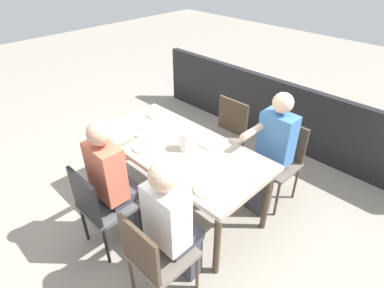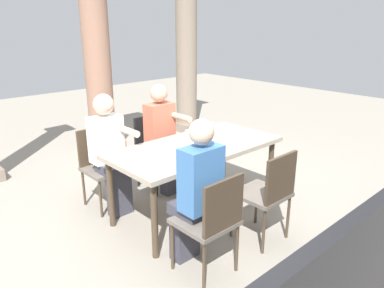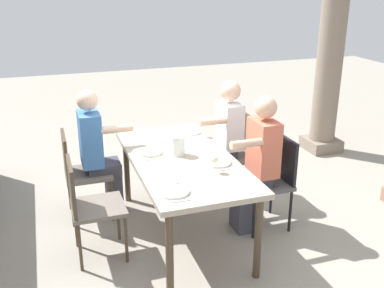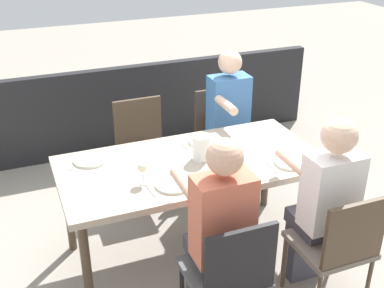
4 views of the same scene
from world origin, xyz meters
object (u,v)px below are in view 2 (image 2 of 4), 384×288
at_px(diner_man_white, 196,190).
at_px(chair_mid_north, 155,147).
at_px(dining_table, 196,152).
at_px(plate_2, 195,135).
at_px(plate_1, 199,155).
at_px(plate_0, 130,152).
at_px(wine_glass_2, 212,125).
at_px(stone_column_centre, 98,64).
at_px(diner_guest_third, 163,136).
at_px(chair_west_north, 102,162).
at_px(chair_west_south, 212,218).
at_px(stone_column_far, 186,49).
at_px(chair_mid_south, 269,190).
at_px(plate_3, 256,138).
at_px(water_pitcher, 191,140).
at_px(diner_woman_green, 110,150).

bearing_deg(diner_man_white, chair_mid_north, 64.30).
height_order(dining_table, plate_2, plate_2).
bearing_deg(plate_1, plate_0, 129.76).
height_order(diner_man_white, wine_glass_2, diner_man_white).
height_order(stone_column_centre, plate_2, stone_column_centre).
relative_size(diner_guest_third, wine_glass_2, 8.61).
bearing_deg(diner_guest_third, plate_0, -151.07).
xyz_separation_m(diner_guest_third, plate_0, (-0.74, -0.41, 0.08)).
height_order(dining_table, chair_west_north, chair_west_north).
xyz_separation_m(chair_west_south, chair_mid_north, (0.74, 1.73, -0.01)).
bearing_deg(plate_0, stone_column_far, 39.21).
relative_size(chair_mid_south, wine_glass_2, 5.94).
height_order(dining_table, chair_mid_north, chair_mid_north).
xyz_separation_m(chair_mid_north, plate_3, (0.54, -1.13, 0.27)).
bearing_deg(chair_west_south, water_pitcher, 56.80).
relative_size(chair_mid_south, water_pitcher, 5.05).
bearing_deg(plate_2, chair_mid_north, 100.80).
distance_m(diner_guest_third, plate_2, 0.46).
height_order(chair_mid_north, chair_mid_south, chair_mid_south).
bearing_deg(plate_0, wine_glass_2, -6.98).
height_order(plate_0, plate_2, same).
bearing_deg(diner_guest_third, diner_woman_green, -178.05).
distance_m(diner_man_white, water_pitcher, 0.87).
xyz_separation_m(diner_guest_third, plate_2, (0.11, -0.43, 0.08)).
height_order(plate_0, plate_3, same).
relative_size(chair_mid_south, diner_woman_green, 0.70).
bearing_deg(chair_mid_south, plate_2, 84.07).
relative_size(plate_0, wine_glass_2, 1.51).
height_order(chair_west_south, diner_guest_third, diner_guest_third).
distance_m(plate_2, water_pitcher, 0.41).
bearing_deg(stone_column_far, dining_table, -129.98).
xyz_separation_m(chair_west_south, plate_0, (0.01, 1.14, 0.26)).
bearing_deg(plate_2, water_pitcher, -138.34).
distance_m(plate_3, water_pitcher, 0.77).
relative_size(chair_west_south, wine_glass_2, 5.89).
bearing_deg(chair_west_north, plate_3, -41.50).
bearing_deg(chair_west_south, dining_table, 53.58).
bearing_deg(chair_mid_south, plate_3, 47.74).
relative_size(chair_west_south, chair_mid_north, 1.00).
bearing_deg(stone_column_far, diner_man_white, -130.71).
relative_size(chair_mid_north, diner_guest_third, 0.68).
xyz_separation_m(chair_mid_south, diner_guest_third, (0.00, 1.55, 0.17)).
relative_size(stone_column_centre, stone_column_far, 0.91).
height_order(diner_woman_green, water_pitcher, diner_woman_green).
relative_size(stone_column_centre, plate_2, 11.93).
xyz_separation_m(dining_table, plate_0, (-0.63, 0.28, 0.08)).
bearing_deg(wine_glass_2, plate_3, -58.83).
xyz_separation_m(diner_guest_third, stone_column_far, (2.00, 1.83, 0.82)).
bearing_deg(diner_woman_green, plate_1, -64.17).
height_order(chair_west_north, water_pitcher, water_pitcher).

